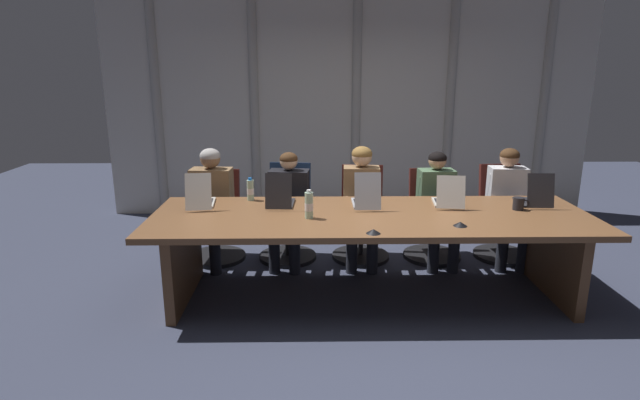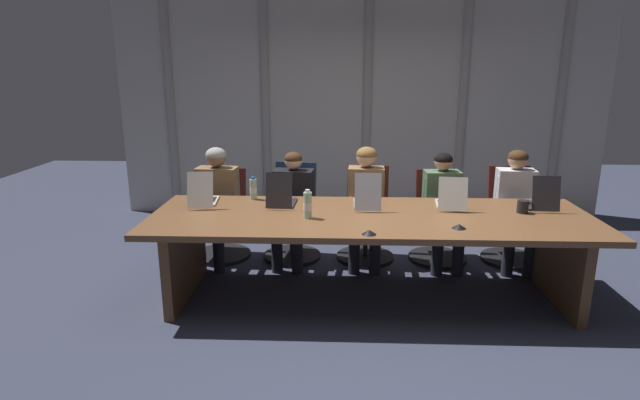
% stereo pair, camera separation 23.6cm
% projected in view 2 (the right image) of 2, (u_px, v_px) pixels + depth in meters
% --- Properties ---
extents(ground_plane, '(12.75, 12.75, 0.00)m').
position_uv_depth(ground_plane, '(369.00, 297.00, 4.47)').
color(ground_plane, '#383D51').
extents(conference_table, '(3.72, 1.21, 0.75)m').
position_uv_depth(conference_table, '(370.00, 232.00, 4.31)').
color(conference_table, brown).
rests_on(conference_table, ground_plane).
extents(curtain_backdrop, '(6.38, 0.17, 3.10)m').
position_uv_depth(curtain_backdrop, '(361.00, 99.00, 6.65)').
color(curtain_backdrop, beige).
rests_on(curtain_backdrop, ground_plane).
extents(laptop_left_end, '(0.27, 0.47, 0.32)m').
position_uv_depth(laptop_left_end, '(204.00, 198.00, 4.59)').
color(laptop_left_end, beige).
rests_on(laptop_left_end, conference_table).
extents(laptop_left_mid, '(0.25, 0.40, 0.32)m').
position_uv_depth(laptop_left_mid, '(282.00, 199.00, 4.54)').
color(laptop_left_mid, '#2D2D33').
rests_on(laptop_left_mid, conference_table).
extents(laptop_center, '(0.23, 0.43, 0.33)m').
position_uv_depth(laptop_center, '(367.00, 200.00, 4.50)').
color(laptop_center, '#A8ADB7').
rests_on(laptop_center, conference_table).
extents(laptop_right_mid, '(0.29, 0.42, 0.29)m').
position_uv_depth(laptop_right_mid, '(451.00, 201.00, 4.49)').
color(laptop_right_mid, beige).
rests_on(laptop_right_mid, conference_table).
extents(laptop_right_end, '(0.25, 0.40, 0.31)m').
position_uv_depth(laptop_right_end, '(540.00, 202.00, 4.46)').
color(laptop_right_end, '#2D2D33').
rests_on(laptop_right_end, conference_table).
extents(office_chair_left_end, '(0.60, 0.60, 0.92)m').
position_uv_depth(office_chair_left_end, '(222.00, 224.00, 5.38)').
color(office_chair_left_end, '#511E19').
rests_on(office_chair_left_end, ground_plane).
extents(office_chair_left_mid, '(0.60, 0.60, 0.98)m').
position_uv_depth(office_chair_left_mid, '(293.00, 223.00, 5.35)').
color(office_chair_left_mid, navy).
rests_on(office_chair_left_mid, ground_plane).
extents(office_chair_center, '(0.60, 0.60, 0.96)m').
position_uv_depth(office_chair_center, '(366.00, 225.00, 5.32)').
color(office_chair_center, '#511E19').
rests_on(office_chair_center, ground_plane).
extents(office_chair_right_mid, '(0.60, 0.60, 0.92)m').
position_uv_depth(office_chair_right_mid, '(438.00, 227.00, 5.29)').
color(office_chair_right_mid, '#511E19').
rests_on(office_chair_right_mid, ground_plane).
extents(office_chair_right_end, '(0.60, 0.60, 0.96)m').
position_uv_depth(office_chair_right_end, '(511.00, 226.00, 5.26)').
color(office_chair_right_end, '#511E19').
rests_on(office_chair_right_end, ground_plane).
extents(person_left_end, '(0.44, 0.57, 1.17)m').
position_uv_depth(person_left_end, '(216.00, 198.00, 5.15)').
color(person_left_end, olive).
rests_on(person_left_end, ground_plane).
extents(person_left_mid, '(0.44, 0.57, 1.13)m').
position_uv_depth(person_left_mid, '(292.00, 202.00, 5.12)').
color(person_left_mid, black).
rests_on(person_left_mid, ground_plane).
extents(person_center, '(0.39, 0.56, 1.19)m').
position_uv_depth(person_center, '(366.00, 199.00, 5.08)').
color(person_center, olive).
rests_on(person_center, ground_plane).
extents(person_right_mid, '(0.38, 0.56, 1.14)m').
position_uv_depth(person_right_mid, '(443.00, 204.00, 5.06)').
color(person_right_mid, '#4C6B4C').
rests_on(person_right_mid, ground_plane).
extents(person_right_end, '(0.40, 0.57, 1.17)m').
position_uv_depth(person_right_end, '(516.00, 202.00, 5.03)').
color(person_right_end, silver).
rests_on(person_right_end, ground_plane).
extents(water_bottle_primary, '(0.07, 0.07, 0.24)m').
position_uv_depth(water_bottle_primary, '(308.00, 205.00, 4.16)').
color(water_bottle_primary, '#ADD1B2').
rests_on(water_bottle_primary, conference_table).
extents(water_bottle_secondary, '(0.07, 0.07, 0.21)m').
position_uv_depth(water_bottle_secondary, '(253.00, 189.00, 4.76)').
color(water_bottle_secondary, '#ADD1B2').
rests_on(water_bottle_secondary, conference_table).
extents(coffee_mug_near, '(0.14, 0.09, 0.11)m').
position_uv_depth(coffee_mug_near, '(523.00, 207.00, 4.32)').
color(coffee_mug_near, black).
rests_on(coffee_mug_near, conference_table).
extents(conference_mic_left_side, '(0.11, 0.11, 0.03)m').
position_uv_depth(conference_mic_left_side, '(459.00, 226.00, 3.92)').
color(conference_mic_left_side, black).
rests_on(conference_mic_left_side, conference_table).
extents(conference_mic_middle, '(0.11, 0.11, 0.03)m').
position_uv_depth(conference_mic_middle, '(369.00, 232.00, 3.78)').
color(conference_mic_middle, black).
rests_on(conference_mic_middle, conference_table).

